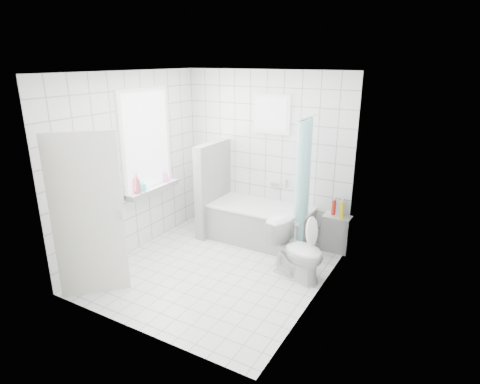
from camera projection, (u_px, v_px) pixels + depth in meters
The scene contains 19 objects.
ground at pixel (216, 269), 5.50m from camera, with size 3.00×3.00×0.00m, color white.
ceiling at pixel (211, 72), 4.67m from camera, with size 3.00×3.00×0.00m, color white.
wall_back at pixel (266, 155), 6.32m from camera, with size 2.80×0.02×2.60m, color white.
wall_front at pixel (128, 217), 3.85m from camera, with size 2.80×0.02×2.60m, color white.
wall_left at pixel (132, 165), 5.74m from camera, with size 0.02×3.00×2.60m, color white.
wall_right at pixel (320, 197), 4.43m from camera, with size 0.02×3.00×2.60m, color white.
window_left at pixel (147, 141), 5.87m from camera, with size 0.01×0.90×1.40m, color white.
window_back at pixel (271, 114), 6.03m from camera, with size 0.50×0.01×0.50m, color white.
window_sill at pixel (153, 189), 6.09m from camera, with size 0.18×1.02×0.08m, color white.
door at pixel (88, 217), 4.65m from camera, with size 0.04×0.80×2.00m, color silver.
bathtub at pixel (261, 224), 6.28m from camera, with size 1.56×0.77×0.58m.
partition_wall at pixel (213, 188), 6.49m from camera, with size 0.15×0.85×1.50m, color white.
tiled_ledge at pixel (336, 233), 5.96m from camera, with size 0.40×0.24×0.55m, color white.
toilet at pixel (297, 250), 5.20m from camera, with size 0.43×0.75×0.76m, color white.
curtain_rod at pixel (310, 117), 5.38m from camera, with size 0.02×0.02×0.80m, color silver.
shower_curtain at pixel (303, 184), 5.56m from camera, with size 0.14×0.48×1.78m, color #46C4CD, non-canonical shape.
tub_faucet at pixel (276, 185), 6.33m from camera, with size 0.18×0.06×0.06m, color silver.
sill_bottles at pixel (145, 182), 5.89m from camera, with size 0.15×0.78×0.29m.
ledge_bottles at pixel (339, 209), 5.81m from camera, with size 0.22×0.18×0.28m.
Camera 1 is at (2.70, -4.08, 2.76)m, focal length 30.00 mm.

